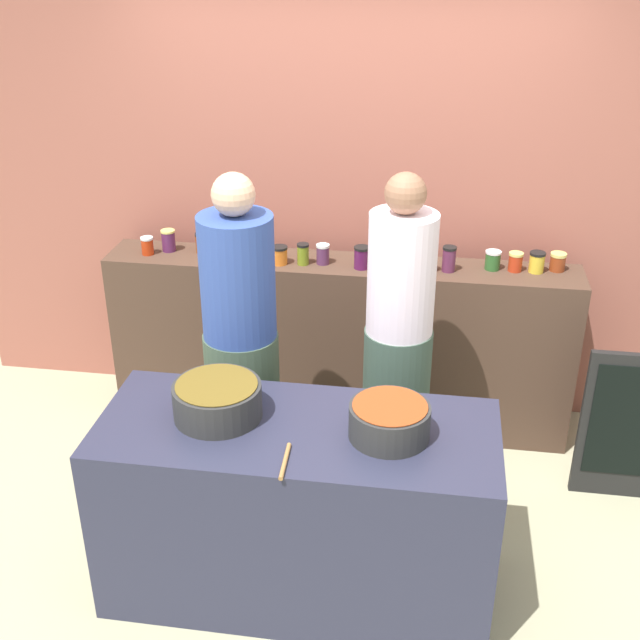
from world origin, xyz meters
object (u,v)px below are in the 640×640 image
Objects in this scene: preserve_jar_4 at (280,255)px; preserve_jar_8 at (393,254)px; cook_in_cap at (397,360)px; chalkboard_sign at (636,427)px; preserve_jar_2 at (203,243)px; preserve_jar_9 at (429,262)px; preserve_jar_1 at (168,240)px; preserve_jar_10 at (449,259)px; cook_with_tongs at (242,366)px; preserve_jar_7 at (362,257)px; preserve_jar_5 at (303,254)px; cooking_pot_center at (389,421)px; preserve_jar_3 at (254,245)px; preserve_jar_14 at (558,262)px; cooking_pot_left at (217,400)px; preserve_jar_13 at (537,262)px; preserve_jar_6 at (323,254)px; preserve_jar_11 at (493,260)px; preserve_jar_12 at (515,262)px; wooden_spoon at (285,461)px.

preserve_jar_4 is 0.64m from preserve_jar_8.
cook_in_cap is 2.07× the size of chalkboard_sign.
preserve_jar_9 is (1.31, -0.08, -0.01)m from preserve_jar_2.
preserve_jar_10 is at bearing -2.07° from preserve_jar_1.
preserve_jar_1 is 0.07× the size of cook_with_tongs.
preserve_jar_8 is at bearing 32.75° from preserve_jar_7.
preserve_jar_7 is 0.07× the size of cook_in_cap.
preserve_jar_1 is at bearing 126.39° from cook_with_tongs.
chalkboard_sign is (1.82, -0.45, -0.67)m from preserve_jar_5.
cooking_pot_center is (-0.11, -1.36, -0.15)m from preserve_jar_9.
preserve_jar_2 is at bearing 176.40° from preserve_jar_9.
preserve_jar_3 is 0.63m from preserve_jar_7.
preserve_jar_14 is 2.11m from cooking_pot_left.
cooking_pot_center is 1.60m from chalkboard_sign.
cook_with_tongs is at bearing -102.57° from preserve_jar_5.
preserve_jar_7 is 0.96m from preserve_jar_13.
preserve_jar_5 reaches higher than cooking_pot_left.
preserve_jar_9 is 0.71m from preserve_jar_14.
cooking_pot_left is at bearing -90.59° from preserve_jar_4.
preserve_jar_2 is at bearing 171.67° from preserve_jar_5.
preserve_jar_3 reaches higher than preserve_jar_14.
cook_in_cap is (0.47, -0.63, -0.29)m from preserve_jar_6.
cooking_pot_left is (-1.54, -1.44, -0.15)m from preserve_jar_14.
preserve_jar_4 is 1.42m from preserve_jar_13.
preserve_jar_4 is (0.68, -0.10, -0.01)m from preserve_jar_1.
preserve_jar_11 is (1.65, 0.00, -0.01)m from preserve_jar_2.
preserve_jar_11 is 0.06× the size of cook_in_cap.
preserve_jar_12 is 0.32× the size of cooking_pot_center.
preserve_jar_8 reaches higher than cooking_pot_center.
cook_with_tongs is (-0.17, -0.78, -0.29)m from preserve_jar_5.
cook_in_cap is at bearing -130.58° from preserve_jar_12.
preserve_jar_8 is 0.30× the size of cooking_pot_center.
preserve_jar_1 is 0.95× the size of preserve_jar_3.
preserve_jar_13 is at bearing 57.27° from wooden_spoon.
preserve_jar_8 is (0.79, 0.02, -0.02)m from preserve_jar_3.
chalkboard_sign is (1.99, 0.33, -0.38)m from cook_with_tongs.
preserve_jar_11 is (0.94, 0.06, -0.00)m from preserve_jar_6.
preserve_jar_11 is at bearing 56.05° from cook_in_cap.
preserve_jar_5 is 0.81m from preserve_jar_10.
wooden_spoon is (-0.85, -1.69, -0.22)m from preserve_jar_11.
preserve_jar_11 is (0.35, 0.08, 0.00)m from preserve_jar_9.
wooden_spoon is at bearing -99.84° from preserve_jar_8.
preserve_jar_7 reaches higher than preserve_jar_5.
preserve_jar_10 reaches higher than preserve_jar_11.
preserve_jar_12 is (0.36, 0.06, -0.02)m from preserve_jar_10.
preserve_jar_8 is 0.45× the size of wooden_spoon.
preserve_jar_1 is 1.09× the size of preserve_jar_2.
chalkboard_sign is at bearing -13.95° from preserve_jar_5.
preserve_jar_5 is 1.20× the size of preserve_jar_14.
preserve_jar_1 is at bearing -179.96° from preserve_jar_13.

